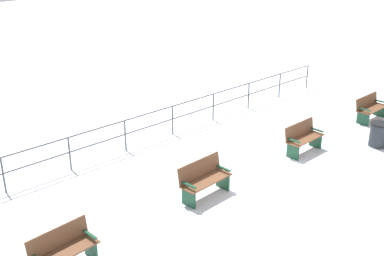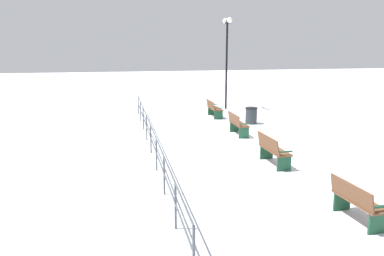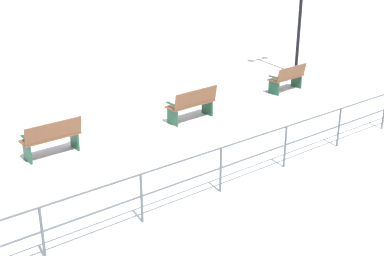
# 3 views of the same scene
# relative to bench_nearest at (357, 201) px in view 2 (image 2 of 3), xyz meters

# --- Properties ---
(ground_plane) EXTENTS (80.00, 80.00, 0.00)m
(ground_plane) POSITION_rel_bench_nearest_xyz_m (-0.00, 6.13, -0.46)
(ground_plane) COLOR white
(ground_plane) RESTS_ON ground
(bench_nearest) EXTENTS (0.61, 1.39, 0.89)m
(bench_nearest) POSITION_rel_bench_nearest_xyz_m (0.00, 0.00, 0.00)
(bench_nearest) COLOR brown
(bench_nearest) RESTS_ON ground
(bench_second) EXTENTS (0.62, 1.49, 0.96)m
(bench_second) POSITION_rel_bench_nearest_xyz_m (-0.21, 4.08, 0.03)
(bench_second) COLOR brown
(bench_second) RESTS_ON ground
(bench_third) EXTENTS (0.54, 1.41, 0.93)m
(bench_third) POSITION_rel_bench_nearest_xyz_m (-0.07, 8.17, 0.02)
(bench_third) COLOR brown
(bench_third) RESTS_ON ground
(bench_fourth) EXTENTS (0.58, 1.44, 0.88)m
(bench_fourth) POSITION_rel_bench_nearest_xyz_m (-0.05, 12.25, -0.01)
(bench_fourth) COLOR brown
(bench_fourth) RESTS_ON ground
(lamppost_middle) EXTENTS (0.30, 1.16, 5.13)m
(lamppost_middle) POSITION_rel_bench_nearest_xyz_m (1.27, 14.65, 3.25)
(lamppost_middle) COLOR black
(lamppost_middle) RESTS_ON ground
(waterfront_railing) EXTENTS (0.05, 15.36, 1.02)m
(waterfront_railing) POSITION_rel_bench_nearest_xyz_m (-3.84, 6.13, 0.23)
(waterfront_railing) COLOR #4C5156
(waterfront_railing) RESTS_ON ground
(trash_bin) EXTENTS (0.57, 0.57, 0.78)m
(trash_bin) POSITION_rel_bench_nearest_xyz_m (1.29, 10.30, -0.07)
(trash_bin) COLOR #2D3338
(trash_bin) RESTS_ON ground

